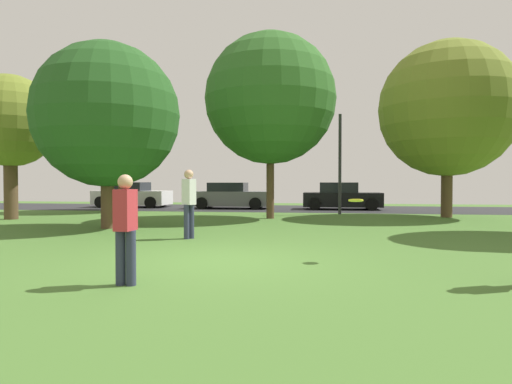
{
  "coord_description": "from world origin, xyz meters",
  "views": [
    {
      "loc": [
        1.82,
        -7.93,
        1.47
      ],
      "look_at": [
        0.0,
        4.4,
        1.17
      ],
      "focal_mm": 30.9,
      "sensor_mm": 36.0,
      "label": 1
    }
  ],
  "objects_px": {
    "parked_car_grey": "(231,196)",
    "parked_car_black": "(341,197)",
    "maple_tree_near": "(448,109)",
    "street_lamp_post": "(340,164)",
    "oak_tree_left": "(121,137)",
    "birch_tree_lone": "(107,115)",
    "oak_tree_right": "(270,99)",
    "person_catcher": "(189,200)",
    "parked_car_white": "(132,196)",
    "frisbee_disc": "(356,200)",
    "maple_tree_far": "(10,122)",
    "person_walking": "(126,225)"
  },
  "relations": [
    {
      "from": "maple_tree_near",
      "to": "oak_tree_right",
      "type": "xyz_separation_m",
      "value": [
        -7.13,
        -1.64,
        0.3
      ]
    },
    {
      "from": "frisbee_disc",
      "to": "parked_car_black",
      "type": "distance_m",
      "value": 15.44
    },
    {
      "from": "parked_car_black",
      "to": "maple_tree_near",
      "type": "bearing_deg",
      "value": -48.8
    },
    {
      "from": "oak_tree_right",
      "to": "street_lamp_post",
      "type": "bearing_deg",
      "value": 43.52
    },
    {
      "from": "oak_tree_left",
      "to": "person_walking",
      "type": "bearing_deg",
      "value": -64.46
    },
    {
      "from": "maple_tree_far",
      "to": "parked_car_grey",
      "type": "height_order",
      "value": "maple_tree_far"
    },
    {
      "from": "maple_tree_near",
      "to": "person_catcher",
      "type": "relative_size",
      "value": 4.07
    },
    {
      "from": "parked_car_white",
      "to": "street_lamp_post",
      "type": "xyz_separation_m",
      "value": [
        11.65,
        -3.94,
        1.59
      ]
    },
    {
      "from": "maple_tree_near",
      "to": "parked_car_grey",
      "type": "relative_size",
      "value": 1.76
    },
    {
      "from": "oak_tree_left",
      "to": "person_walking",
      "type": "relative_size",
      "value": 3.8
    },
    {
      "from": "maple_tree_far",
      "to": "oak_tree_left",
      "type": "distance_m",
      "value": 5.6
    },
    {
      "from": "person_catcher",
      "to": "street_lamp_post",
      "type": "xyz_separation_m",
      "value": [
        4.2,
        9.22,
        1.26
      ]
    },
    {
      "from": "maple_tree_far",
      "to": "birch_tree_lone",
      "type": "height_order",
      "value": "birch_tree_lone"
    },
    {
      "from": "parked_car_grey",
      "to": "parked_car_black",
      "type": "distance_m",
      "value": 5.94
    },
    {
      "from": "maple_tree_near",
      "to": "person_catcher",
      "type": "distance_m",
      "value": 12.27
    },
    {
      "from": "oak_tree_left",
      "to": "birch_tree_lone",
      "type": "height_order",
      "value": "oak_tree_left"
    },
    {
      "from": "parked_car_black",
      "to": "street_lamp_post",
      "type": "height_order",
      "value": "street_lamp_post"
    },
    {
      "from": "parked_car_black",
      "to": "street_lamp_post",
      "type": "distance_m",
      "value": 3.93
    },
    {
      "from": "person_catcher",
      "to": "person_walking",
      "type": "xyz_separation_m",
      "value": [
        0.62,
        -5.04,
        -0.13
      ]
    },
    {
      "from": "parked_car_white",
      "to": "street_lamp_post",
      "type": "distance_m",
      "value": 12.4
    },
    {
      "from": "oak_tree_right",
      "to": "parked_car_grey",
      "type": "xyz_separation_m",
      "value": [
        -2.87,
        6.16,
        -4.09
      ]
    },
    {
      "from": "maple_tree_far",
      "to": "parked_car_grey",
      "type": "distance_m",
      "value": 11.16
    },
    {
      "from": "maple_tree_near",
      "to": "person_catcher",
      "type": "xyz_separation_m",
      "value": [
        -8.49,
        -8.16,
        -3.46
      ]
    },
    {
      "from": "parked_car_white",
      "to": "parked_car_black",
      "type": "distance_m",
      "value": 11.89
    },
    {
      "from": "oak_tree_left",
      "to": "parked_car_grey",
      "type": "distance_m",
      "value": 6.49
    },
    {
      "from": "maple_tree_near",
      "to": "parked_car_black",
      "type": "height_order",
      "value": "maple_tree_near"
    },
    {
      "from": "person_catcher",
      "to": "oak_tree_left",
      "type": "bearing_deg",
      "value": 156.67
    },
    {
      "from": "maple_tree_far",
      "to": "parked_car_white",
      "type": "distance_m",
      "value": 9.12
    },
    {
      "from": "birch_tree_lone",
      "to": "person_catcher",
      "type": "xyz_separation_m",
      "value": [
        3.28,
        -2.07,
        -2.55
      ]
    },
    {
      "from": "frisbee_disc",
      "to": "person_catcher",
      "type": "bearing_deg",
      "value": 146.73
    },
    {
      "from": "oak_tree_left",
      "to": "parked_car_white",
      "type": "xyz_separation_m",
      "value": [
        -0.96,
        3.31,
        -3.04
      ]
    },
    {
      "from": "parked_car_grey",
      "to": "maple_tree_near",
      "type": "bearing_deg",
      "value": -24.3
    },
    {
      "from": "person_walking",
      "to": "parked_car_white",
      "type": "bearing_deg",
      "value": 26.83
    },
    {
      "from": "maple_tree_near",
      "to": "person_walking",
      "type": "xyz_separation_m",
      "value": [
        -7.87,
        -13.2,
        -3.59
      ]
    },
    {
      "from": "person_catcher",
      "to": "parked_car_grey",
      "type": "bearing_deg",
      "value": 130.07
    },
    {
      "from": "birch_tree_lone",
      "to": "parked_car_white",
      "type": "distance_m",
      "value": 12.2
    },
    {
      "from": "oak_tree_left",
      "to": "person_catcher",
      "type": "distance_m",
      "value": 12.11
    },
    {
      "from": "street_lamp_post",
      "to": "parked_car_grey",
      "type": "bearing_deg",
      "value": 148.79
    },
    {
      "from": "parked_car_black",
      "to": "parked_car_white",
      "type": "bearing_deg",
      "value": 178.27
    },
    {
      "from": "person_walking",
      "to": "street_lamp_post",
      "type": "xyz_separation_m",
      "value": [
        3.58,
        14.26,
        1.39
      ]
    },
    {
      "from": "maple_tree_near",
      "to": "person_walking",
      "type": "bearing_deg",
      "value": -120.79
    },
    {
      "from": "frisbee_disc",
      "to": "parked_car_white",
      "type": "bearing_deg",
      "value": 125.97
    },
    {
      "from": "person_walking",
      "to": "oak_tree_left",
      "type": "bearing_deg",
      "value": 28.43
    },
    {
      "from": "maple_tree_near",
      "to": "parked_car_white",
      "type": "bearing_deg",
      "value": 162.6
    },
    {
      "from": "maple_tree_far",
      "to": "oak_tree_right",
      "type": "relative_size",
      "value": 0.76
    },
    {
      "from": "parked_car_grey",
      "to": "street_lamp_post",
      "type": "distance_m",
      "value": 6.86
    },
    {
      "from": "parked_car_grey",
      "to": "street_lamp_post",
      "type": "height_order",
      "value": "street_lamp_post"
    },
    {
      "from": "oak_tree_right",
      "to": "parked_car_white",
      "type": "relative_size",
      "value": 1.75
    },
    {
      "from": "person_catcher",
      "to": "frisbee_disc",
      "type": "height_order",
      "value": "person_catcher"
    },
    {
      "from": "parked_car_grey",
      "to": "street_lamp_post",
      "type": "bearing_deg",
      "value": -31.21
    }
  ]
}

